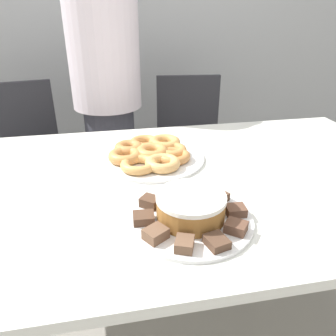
{
  "coord_description": "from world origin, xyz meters",
  "views": [
    {
      "loc": [
        -0.19,
        -0.93,
        1.27
      ],
      "look_at": [
        -0.02,
        -0.04,
        0.83
      ],
      "focal_mm": 35.0,
      "sensor_mm": 36.0,
      "label": 1
    }
  ],
  "objects_px": {
    "person_standing": "(108,98)",
    "office_chair_left": "(29,168)",
    "office_chair_right": "(190,155)",
    "frosted_cake": "(191,207)",
    "plate_donuts": "(152,158)",
    "plate_cake": "(190,219)"
  },
  "relations": [
    {
      "from": "person_standing",
      "to": "plate_donuts",
      "type": "height_order",
      "value": "person_standing"
    },
    {
      "from": "plate_donuts",
      "to": "office_chair_right",
      "type": "bearing_deg",
      "value": 65.37
    },
    {
      "from": "plate_donuts",
      "to": "frosted_cake",
      "type": "distance_m",
      "value": 0.41
    },
    {
      "from": "office_chair_right",
      "to": "frosted_cake",
      "type": "height_order",
      "value": "office_chair_right"
    },
    {
      "from": "person_standing",
      "to": "office_chair_right",
      "type": "height_order",
      "value": "person_standing"
    },
    {
      "from": "plate_cake",
      "to": "frosted_cake",
      "type": "distance_m",
      "value": 0.04
    },
    {
      "from": "office_chair_right",
      "to": "office_chair_left",
      "type": "bearing_deg",
      "value": -173.23
    },
    {
      "from": "office_chair_right",
      "to": "person_standing",
      "type": "bearing_deg",
      "value": -166.35
    },
    {
      "from": "office_chair_right",
      "to": "plate_donuts",
      "type": "distance_m",
      "value": 0.89
    },
    {
      "from": "person_standing",
      "to": "office_chair_left",
      "type": "height_order",
      "value": "person_standing"
    },
    {
      "from": "plate_cake",
      "to": "plate_donuts",
      "type": "height_order",
      "value": "same"
    },
    {
      "from": "office_chair_left",
      "to": "plate_cake",
      "type": "relative_size",
      "value": 2.72
    },
    {
      "from": "frosted_cake",
      "to": "plate_donuts",
      "type": "bearing_deg",
      "value": 95.94
    },
    {
      "from": "office_chair_right",
      "to": "plate_donuts",
      "type": "bearing_deg",
      "value": -107.89
    },
    {
      "from": "person_standing",
      "to": "office_chair_left",
      "type": "distance_m",
      "value": 0.64
    },
    {
      "from": "person_standing",
      "to": "frosted_cake",
      "type": "xyz_separation_m",
      "value": [
        0.18,
        -1.1,
        -0.02
      ]
    },
    {
      "from": "office_chair_right",
      "to": "plate_cake",
      "type": "bearing_deg",
      "value": -97.91
    },
    {
      "from": "plate_cake",
      "to": "office_chair_right",
      "type": "bearing_deg",
      "value": 75.35
    },
    {
      "from": "plate_donuts",
      "to": "frosted_cake",
      "type": "height_order",
      "value": "frosted_cake"
    },
    {
      "from": "person_standing",
      "to": "office_chair_left",
      "type": "bearing_deg",
      "value": 173.2
    },
    {
      "from": "office_chair_left",
      "to": "plate_donuts",
      "type": "distance_m",
      "value": 1.04
    },
    {
      "from": "plate_cake",
      "to": "plate_donuts",
      "type": "xyz_separation_m",
      "value": [
        -0.04,
        0.4,
        0.0
      ]
    }
  ]
}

